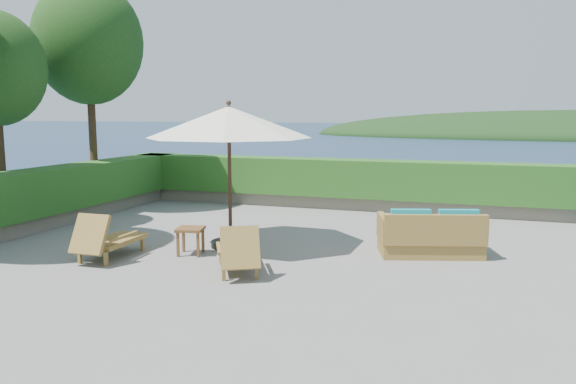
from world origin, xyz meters
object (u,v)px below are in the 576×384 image
(patio_umbrella, at_px, (229,124))
(side_table, at_px, (190,232))
(lounge_left, at_px, (107,239))
(lounge_right, at_px, (238,252))
(wicker_loveseat, at_px, (431,237))

(patio_umbrella, xyz_separation_m, side_table, (-0.45, -0.79, -1.98))
(patio_umbrella, height_order, lounge_left, patio_umbrella)
(lounge_right, bearing_deg, wicker_loveseat, 8.90)
(wicker_loveseat, bearing_deg, patio_umbrella, 171.60)
(lounge_left, height_order, side_table, lounge_left)
(patio_umbrella, bearing_deg, lounge_right, -61.50)
(patio_umbrella, height_order, wicker_loveseat, patio_umbrella)
(patio_umbrella, height_order, side_table, patio_umbrella)
(patio_umbrella, distance_m, lounge_right, 2.74)
(lounge_right, xyz_separation_m, side_table, (-1.32, 0.81, 0.06))
(lounge_right, relative_size, side_table, 2.77)
(patio_umbrella, bearing_deg, lounge_left, -137.76)
(lounge_left, relative_size, side_table, 2.69)
(lounge_right, bearing_deg, side_table, 120.26)
(lounge_left, height_order, wicker_loveseat, wicker_loveseat)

